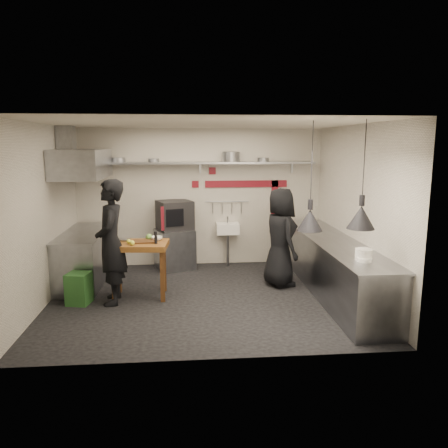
{
  "coord_description": "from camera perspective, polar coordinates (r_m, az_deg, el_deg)",
  "views": [
    {
      "loc": [
        -0.28,
        -6.85,
        2.5
      ],
      "look_at": [
        0.34,
        0.3,
        1.17
      ],
      "focal_mm": 35.0,
      "sensor_mm": 36.0,
      "label": 1
    }
  ],
  "objects": [
    {
      "name": "red_band_vert",
      "position": [
        9.21,
        6.6,
        2.28
      ],
      "size": [
        0.14,
        0.02,
        1.1
      ],
      "primitive_type": "cube",
      "color": "maroon",
      "rests_on": "wall_back"
    },
    {
      "name": "wall_front",
      "position": [
        4.88,
        -1.53,
        -2.53
      ],
      "size": [
        5.0,
        0.04,
        2.8
      ],
      "primitive_type": "cube",
      "color": "silver",
      "rests_on": "floor"
    },
    {
      "name": "oven_door",
      "position": [
        8.47,
        -6.65,
        0.82
      ],
      "size": [
        0.47,
        0.2,
        0.46
      ],
      "primitive_type": "cube",
      "rotation": [
        0.0,
        0.0,
        0.36
      ],
      "color": "maroon",
      "rests_on": "combi_oven"
    },
    {
      "name": "utensil_rail",
      "position": [
        9.02,
        0.4,
        2.96
      ],
      "size": [
        0.9,
        0.02,
        0.02
      ],
      "primitive_type": "cylinder",
      "rotation": [
        0.0,
        1.57,
        0.0
      ],
      "color": "slate",
      "rests_on": "wall_back"
    },
    {
      "name": "red_tile_b",
      "position": [
        8.97,
        -3.77,
        5.2
      ],
      "size": [
        0.14,
        0.02,
        0.14
      ],
      "primitive_type": "cube",
      "color": "maroon",
      "rests_on": "wall_back"
    },
    {
      "name": "lemon_b",
      "position": [
        7.03,
        -11.91,
        -2.43
      ],
      "size": [
        0.09,
        0.09,
        0.08
      ],
      "primitive_type": "sphere",
      "rotation": [
        0.0,
        0.0,
        -0.09
      ],
      "color": "#CED63A",
      "rests_on": "prep_table"
    },
    {
      "name": "floor",
      "position": [
        7.29,
        -2.47,
        -9.57
      ],
      "size": [
        5.0,
        5.0,
        0.0
      ],
      "primitive_type": "plane",
      "color": "black",
      "rests_on": "ground"
    },
    {
      "name": "shelf_bracket_mid",
      "position": [
        8.94,
        -3.15,
        7.38
      ],
      "size": [
        0.04,
        0.06,
        0.24
      ],
      "primitive_type": "cube",
      "color": "slate",
      "rests_on": "wall_back"
    },
    {
      "name": "shelf_bracket_right",
      "position": [
        9.19,
        8.87,
        7.35
      ],
      "size": [
        0.04,
        0.06,
        0.24
      ],
      "primitive_type": "cube",
      "color": "slate",
      "rests_on": "wall_back"
    },
    {
      "name": "wall_left",
      "position": [
        7.28,
        -22.62,
        0.98
      ],
      "size": [
        0.04,
        4.2,
        2.8
      ],
      "primitive_type": "cube",
      "color": "silver",
      "rests_on": "floor"
    },
    {
      "name": "stock_pot",
      "position": [
        8.82,
        0.94,
        8.78
      ],
      "size": [
        0.38,
        0.38,
        0.2
      ],
      "primitive_type": "cylinder",
      "rotation": [
        0.0,
        0.0,
        0.08
      ],
      "color": "slate",
      "rests_on": "back_shelf"
    },
    {
      "name": "prep_table",
      "position": [
        7.32,
        -10.94,
        -5.9
      ],
      "size": [
        0.97,
        0.71,
        0.92
      ],
      "primitive_type": null,
      "rotation": [
        0.0,
        0.0,
        -0.08
      ],
      "color": "brown",
      "rests_on": "floor"
    },
    {
      "name": "wall_right",
      "position": [
        7.47,
        16.98,
        1.55
      ],
      "size": [
        0.04,
        4.2,
        2.8
      ],
      "primitive_type": "cube",
      "color": "silver",
      "rests_on": "floor"
    },
    {
      "name": "oven_glass",
      "position": [
        8.45,
        -6.43,
        0.81
      ],
      "size": [
        0.34,
        0.14,
        0.34
      ],
      "primitive_type": "cube",
      "rotation": [
        0.0,
        0.0,
        0.36
      ],
      "color": "black",
      "rests_on": "oven_door"
    },
    {
      "name": "wall_back",
      "position": [
        9.02,
        -3.11,
        3.45
      ],
      "size": [
        5.0,
        0.04,
        2.8
      ],
      "primitive_type": "cube",
      "color": "silver",
      "rests_on": "floor"
    },
    {
      "name": "counter_left",
      "position": [
        8.37,
        -17.72,
        -4.21
      ],
      "size": [
        0.7,
        1.9,
        0.9
      ],
      "primitive_type": "cube",
      "color": "slate",
      "rests_on": "floor"
    },
    {
      "name": "steel_tray",
      "position": [
        7.36,
        -13.01,
        -2.07
      ],
      "size": [
        0.23,
        0.2,
        0.03
      ],
      "primitive_type": "cube",
      "rotation": [
        0.0,
        0.0,
        -0.39
      ],
      "color": "slate",
      "rests_on": "prep_table"
    },
    {
      "name": "red_band_horiz",
      "position": [
        9.05,
        2.92,
        5.26
      ],
      "size": [
        1.7,
        0.02,
        0.14
      ],
      "primitive_type": "cube",
      "color": "maroon",
      "rests_on": "wall_back"
    },
    {
      "name": "veg_ball",
      "position": [
        7.34,
        -9.76,
        -1.7
      ],
      "size": [
        0.11,
        0.11,
        0.11
      ],
      "primitive_type": "sphere",
      "rotation": [
        0.0,
        0.0,
        0.02
      ],
      "color": "#5E913B",
      "rests_on": "prep_table"
    },
    {
      "name": "hood_duct",
      "position": [
        8.17,
        -19.94,
        10.21
      ],
      "size": [
        0.28,
        0.28,
        0.5
      ],
      "primitive_type": "cube",
      "color": "slate",
      "rests_on": "ceiling"
    },
    {
      "name": "shelf_bracket_left",
      "position": [
        9.08,
        -15.32,
        7.07
      ],
      "size": [
        0.04,
        0.06,
        0.24
      ],
      "primitive_type": "cube",
      "color": "slate",
      "rests_on": "wall_back"
    },
    {
      "name": "counter_left_top",
      "position": [
        8.27,
        -17.9,
        -1.09
      ],
      "size": [
        0.76,
        2.0,
        0.03
      ],
      "primitive_type": "cube",
      "color": "slate",
      "rests_on": "counter_left"
    },
    {
      "name": "ceiling",
      "position": [
        6.86,
        -2.65,
        12.98
      ],
      "size": [
        5.0,
        5.0,
        0.0
      ],
      "primitive_type": "plane",
      "color": "beige",
      "rests_on": "floor"
    },
    {
      "name": "small_bowl_right",
      "position": [
        6.2,
        17.88,
        -4.47
      ],
      "size": [
        0.24,
        0.24,
        0.05
      ],
      "primitive_type": "cylinder",
      "rotation": [
        0.0,
        0.0,
        0.22
      ],
      "color": "white",
      "rests_on": "counter_right_top"
    },
    {
      "name": "heat_lamp_far",
      "position": [
        5.85,
        17.76,
        6.11
      ],
      "size": [
        0.4,
        0.4,
        1.39
      ],
      "primitive_type": null,
      "rotation": [
        0.0,
        0.0,
        -0.12
      ],
      "color": "black",
      "rests_on": "ceiling"
    },
    {
      "name": "pan_mid_left",
      "position": [
        8.8,
        -9.17,
        8.22
      ],
      "size": [
        0.28,
        0.28,
        0.07
      ],
      "primitive_type": "cylinder",
      "rotation": [
        0.0,
        0.0,
        0.36
      ],
      "color": "slate",
      "rests_on": "back_shelf"
    },
    {
      "name": "pepper_mill",
      "position": [
        7.05,
        -8.9,
        -1.77
      ],
      "size": [
        0.06,
        0.06,
        0.2
      ],
      "primitive_type": "cylinder",
      "rotation": [
        0.0,
        0.0,
        0.43
      ],
      "color": "black",
      "rests_on": "prep_table"
    },
    {
      "name": "hand_sink",
      "position": [
        8.97,
        0.47,
        -0.58
      ],
      "size": [
        0.46,
        0.34,
        0.22
      ],
      "primitive_type": "cube",
      "color": "white",
      "rests_on": "wall_back"
    },
    {
      "name": "lemon_a",
      "position": [
        7.12,
        -12.35,
        -2.25
      ],
      "size": [
        0.09,
        0.09,
        0.07
      ],
      "primitive_type": "sphere",
      "rotation": [
        0.0,
        0.0,
        -0.43
      ],
      "color": "#CED63A",
      "rests_on": "prep_table"
    },
    {
      "name": "counter_right",
      "position": [
        7.55,
        14.12,
        -5.6
      ],
      "size": [
        0.7,
        3.8,
        0.9
      ],
      "primitive_type": "cube",
      "color": "slate",
      "rests_on": "floor"
    },
    {
      "name": "pan_far_left",
      "position": [
        8.87,
        -13.63,
        8.15
      ],
      "size": [
        0.35,
        0.35,
        0.09
      ],
      "primitive_type": "cylinder",
      "rotation": [
        0.0,
        0.0,
        0.36
      ],
      "color": "slate",
      "rests_on": "back_shelf"
    },
    {
      "name": "back_shelf",
      "position": [
        8.78,
        -3.12,
        7.98
      ],
      "size": [
        4.6,
        0.34,
        0.04
      ],
      "primitive_type": "cube",
      "color": "slate",
      "rests_on": "wall_back"
    },
    {
      "name": "bowl",
      "position": [
        7.32,
        -8.8,
        -1.86
      ],
      "size": [
        0.25,
        0.25,
        0.06
      ],
      "primitive_type": "imported",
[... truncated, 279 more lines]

